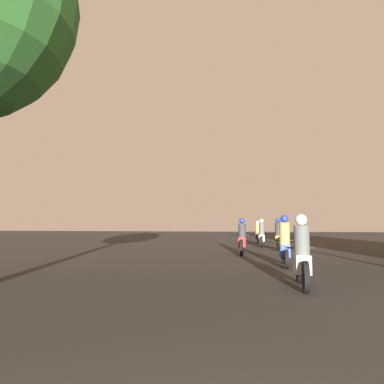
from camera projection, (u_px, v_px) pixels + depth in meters
motorcycle_silver at (302, 258)px, 7.84m from camera, size 0.60×1.90×1.53m
motorcycle_blue at (285, 246)px, 11.78m from camera, size 0.60×2.07×1.60m
motorcycle_red at (242, 240)px, 16.02m from camera, size 0.60×2.05×1.56m
motorcycle_yellow at (278, 237)px, 19.03m from camera, size 0.60×2.16×1.61m
motorcycle_white at (262, 236)px, 21.43m from camera, size 0.60×2.07×1.60m
motorcycle_black at (258, 234)px, 25.35m from camera, size 0.60×1.89×1.51m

